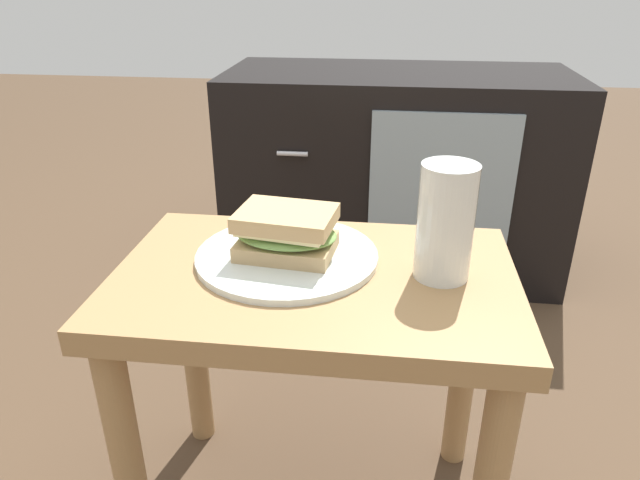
{
  "coord_description": "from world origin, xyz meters",
  "views": [
    {
      "loc": [
        0.09,
        -0.7,
        0.85
      ],
      "look_at": [
        0.01,
        0.0,
        0.51
      ],
      "focal_mm": 32.53,
      "sensor_mm": 36.0,
      "label": 1
    }
  ],
  "objects_px": {
    "tv_cabinet": "(394,172)",
    "sandwich_front": "(286,232)",
    "plate": "(287,256)",
    "beer_glass": "(445,225)"
  },
  "relations": [
    {
      "from": "tv_cabinet",
      "to": "sandwich_front",
      "type": "xyz_separation_m",
      "value": [
        -0.16,
        -0.91,
        0.21
      ]
    },
    {
      "from": "tv_cabinet",
      "to": "beer_glass",
      "type": "relative_size",
      "value": 6.02
    },
    {
      "from": "sandwich_front",
      "to": "beer_glass",
      "type": "xyz_separation_m",
      "value": [
        0.22,
        -0.02,
        0.03
      ]
    },
    {
      "from": "plate",
      "to": "sandwich_front",
      "type": "bearing_deg",
      "value": 45.0
    },
    {
      "from": "beer_glass",
      "to": "plate",
      "type": "bearing_deg",
      "value": 174.08
    },
    {
      "from": "plate",
      "to": "tv_cabinet",
      "type": "bearing_deg",
      "value": 80.19
    },
    {
      "from": "sandwich_front",
      "to": "tv_cabinet",
      "type": "bearing_deg",
      "value": 80.19
    },
    {
      "from": "plate",
      "to": "sandwich_front",
      "type": "distance_m",
      "value": 0.04
    },
    {
      "from": "plate",
      "to": "beer_glass",
      "type": "relative_size",
      "value": 1.65
    },
    {
      "from": "tv_cabinet",
      "to": "sandwich_front",
      "type": "height_order",
      "value": "tv_cabinet"
    }
  ]
}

